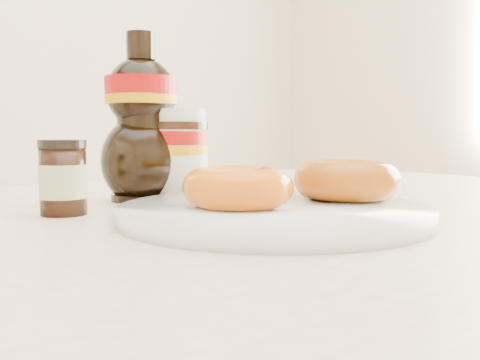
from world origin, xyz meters
TOP-DOWN VIEW (x-y plane):
  - dining_table at (0.00, 0.10)m, footprint 1.40×0.90m
  - plate at (0.05, 0.05)m, footprint 0.29×0.29m
  - donut_bitten at (0.02, 0.06)m, footprint 0.12×0.12m
  - donut_whole at (0.14, 0.04)m, footprint 0.12×0.12m
  - nutella_jar at (0.07, 0.25)m, footprint 0.08×0.08m
  - syrup_bottle at (0.03, 0.26)m, footprint 0.13×0.12m
  - dark_jar at (-0.09, 0.21)m, footprint 0.05×0.05m

SIDE VIEW (x-z plane):
  - dining_table at x=0.00m, z-range 0.29..1.04m
  - plate at x=0.05m, z-range 0.75..0.77m
  - donut_bitten at x=0.02m, z-range 0.76..0.80m
  - donut_whole at x=0.14m, z-range 0.76..0.80m
  - dark_jar at x=-0.09m, z-range 0.75..0.83m
  - nutella_jar at x=0.07m, z-range 0.75..0.87m
  - syrup_bottle at x=0.03m, z-range 0.75..0.95m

